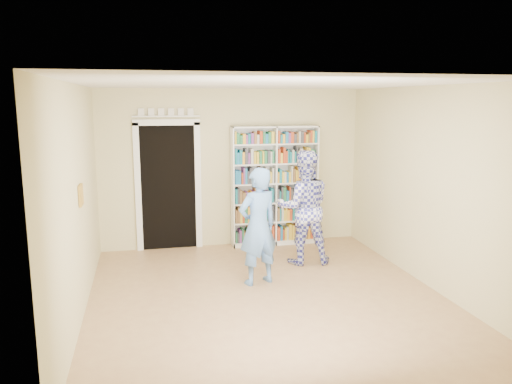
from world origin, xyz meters
TOP-DOWN VIEW (x-y plane):
  - floor at (0.00, 0.00)m, footprint 5.00×5.00m
  - ceiling at (0.00, 0.00)m, footprint 5.00×5.00m
  - wall_back at (0.00, 2.50)m, footprint 4.50×0.00m
  - wall_left at (-2.25, 0.00)m, footprint 0.00×5.00m
  - wall_right at (2.25, 0.00)m, footprint 0.00×5.00m
  - bookshelf at (0.72, 2.34)m, footprint 1.51×0.28m
  - doorway at (-1.10, 2.48)m, footprint 1.10×0.08m
  - wall_art at (-2.23, 0.20)m, footprint 0.03×0.25m
  - man_blue at (0.00, 0.52)m, footprint 0.69×0.56m
  - man_plaid at (0.89, 1.24)m, footprint 0.93×0.77m
  - paper_sheet at (0.98, 1.07)m, footprint 0.20×0.11m

SIDE VIEW (x-z plane):
  - floor at x=0.00m, z-range 0.00..0.00m
  - man_blue at x=0.00m, z-range 0.00..1.62m
  - man_plaid at x=0.89m, z-range 0.00..1.76m
  - paper_sheet at x=0.98m, z-range 0.88..1.19m
  - bookshelf at x=0.72m, z-range 0.01..2.09m
  - doorway at x=-1.10m, z-range -0.04..2.39m
  - wall_back at x=0.00m, z-range -0.90..3.60m
  - wall_left at x=-2.25m, z-range -1.15..3.85m
  - wall_right at x=2.25m, z-range -1.15..3.85m
  - wall_art at x=-2.23m, z-range 1.27..1.52m
  - ceiling at x=0.00m, z-range 2.70..2.70m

